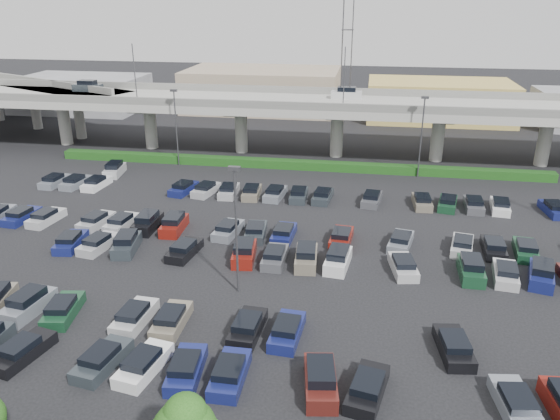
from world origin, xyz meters
The scene contains 8 objects.
ground centered at (0.00, 0.00, 0.00)m, with size 280.00×280.00×0.00m, color black.
overpass centered at (-0.25, 32.03, 6.97)m, with size 150.00×13.00×15.80m.
on_ramp centered at (-52.10, 43.05, 6.86)m, with size 50.93×30.13×8.80m.
hedge centered at (0.00, 25.00, 0.55)m, with size 66.00×1.60×1.10m, color #134213.
parked_cars centered at (-0.10, -3.71, 0.60)m, with size 63.20×41.65×1.67m.
light_poles centered at (-4.13, 2.00, 6.24)m, with size 66.90×48.38×10.30m.
distant_buildings centered at (12.38, 61.81, 3.74)m, with size 138.00×24.00×9.00m.
comm_tower centered at (4.00, 74.00, 15.61)m, with size 2.40×2.40×30.00m.
Camera 1 is at (9.39, -44.68, 21.90)m, focal length 35.00 mm.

